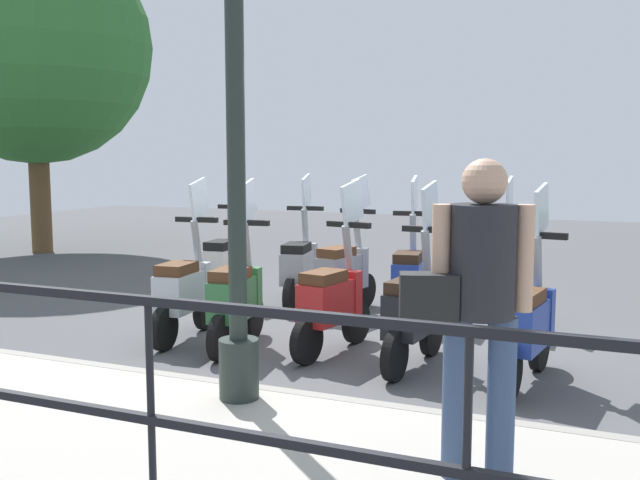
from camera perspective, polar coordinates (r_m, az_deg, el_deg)
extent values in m
plane|color=#4C4C4F|center=(7.03, 3.17, -7.67)|extent=(28.00, 28.00, 0.00)
cube|color=#A39E93|center=(4.28, -11.88, -16.48)|extent=(2.20, 20.00, 0.15)
cube|color=gray|center=(5.11, -5.07, -12.40)|extent=(0.10, 20.00, 0.15)
cube|color=black|center=(3.21, -22.52, -3.66)|extent=(0.04, 16.00, 0.04)
cube|color=black|center=(3.33, -22.15, -11.69)|extent=(0.04, 16.00, 0.04)
cylinder|color=black|center=(2.96, -13.32, -14.74)|extent=(0.03, 0.03, 1.05)
cylinder|color=#232D28|center=(4.82, -6.52, -10.19)|extent=(0.26, 0.26, 0.40)
cylinder|color=#232D28|center=(4.65, -6.86, 14.54)|extent=(0.12, 0.12, 4.47)
cylinder|color=#384C70|center=(3.72, 14.29, -12.15)|extent=(0.14, 0.14, 0.82)
cylinder|color=#384C70|center=(3.69, 10.85, -12.23)|extent=(0.14, 0.14, 0.82)
cylinder|color=#232328|center=(3.54, 12.86, -1.65)|extent=(0.41, 0.41, 0.55)
sphere|color=tan|center=(3.51, 13.03, 4.59)|extent=(0.22, 0.22, 0.22)
cylinder|color=tan|center=(3.58, 16.04, -1.42)|extent=(0.09, 0.09, 0.52)
cylinder|color=tan|center=(3.51, 9.65, -1.39)|extent=(0.09, 0.09, 0.52)
cube|color=black|center=(3.49, 8.69, -4.59)|extent=(0.22, 0.31, 0.24)
cylinder|color=brown|center=(13.85, -21.47, 3.43)|extent=(0.36, 0.36, 2.11)
sphere|color=#2D6B2D|center=(13.97, -21.95, 14.16)|extent=(4.13, 4.13, 4.13)
cylinder|color=black|center=(6.16, 17.14, -8.12)|extent=(0.41, 0.14, 0.40)
cylinder|color=black|center=(5.39, 14.96, -10.21)|extent=(0.41, 0.14, 0.40)
cube|color=navy|center=(5.62, 15.99, -6.57)|extent=(0.63, 0.37, 0.36)
cube|color=navy|center=(5.89, 16.74, -5.79)|extent=(0.16, 0.31, 0.44)
cube|color=#4C2D19|center=(5.51, 15.88, -4.39)|extent=(0.43, 0.32, 0.10)
cylinder|color=gray|center=(5.89, 17.01, -2.29)|extent=(0.19, 0.10, 0.55)
cube|color=black|center=(5.85, 17.10, 0.37)|extent=(0.12, 0.44, 0.05)
cube|color=silver|center=(5.89, 17.31, 2.36)|extent=(0.39, 0.09, 0.42)
cylinder|color=black|center=(6.40, 8.90, -7.35)|extent=(0.41, 0.12, 0.40)
cylinder|color=black|center=(5.65, 6.00, -9.22)|extent=(0.41, 0.12, 0.40)
cube|color=black|center=(5.88, 7.28, -5.79)|extent=(0.63, 0.34, 0.36)
cube|color=black|center=(6.14, 8.28, -5.07)|extent=(0.15, 0.31, 0.44)
cube|color=black|center=(5.77, 7.06, -3.69)|extent=(0.43, 0.30, 0.10)
cylinder|color=gray|center=(6.13, 8.53, -1.72)|extent=(0.19, 0.09, 0.55)
cube|color=black|center=(6.10, 8.58, 0.84)|extent=(0.11, 0.44, 0.05)
cube|color=silver|center=(6.14, 8.81, 2.75)|extent=(0.39, 0.07, 0.42)
cylinder|color=black|center=(6.73, 2.92, -6.56)|extent=(0.41, 0.15, 0.40)
cylinder|color=black|center=(6.05, -1.07, -8.09)|extent=(0.41, 0.15, 0.40)
cube|color=#B21E1E|center=(6.25, 0.63, -4.96)|extent=(0.64, 0.38, 0.36)
cube|color=#B21E1E|center=(6.49, 2.01, -4.35)|extent=(0.17, 0.32, 0.44)
cube|color=#4C2D19|center=(6.15, 0.28, -2.98)|extent=(0.44, 0.33, 0.10)
cylinder|color=gray|center=(6.48, 2.29, -1.18)|extent=(0.19, 0.10, 0.55)
cube|color=black|center=(6.45, 2.30, 1.24)|extent=(0.14, 0.44, 0.05)
cube|color=silver|center=(6.49, 2.58, 3.04)|extent=(0.39, 0.10, 0.42)
cylinder|color=black|center=(6.96, -5.36, -6.15)|extent=(0.41, 0.13, 0.40)
cylinder|color=black|center=(6.21, -8.04, -7.78)|extent=(0.41, 0.13, 0.40)
cube|color=#2D6B38|center=(6.44, -6.93, -4.67)|extent=(0.63, 0.36, 0.36)
cube|color=#2D6B38|center=(6.70, -6.01, -4.03)|extent=(0.16, 0.31, 0.44)
cube|color=#4C2D19|center=(6.34, -7.20, -2.75)|extent=(0.43, 0.31, 0.10)
cylinder|color=gray|center=(6.70, -5.87, -0.96)|extent=(0.19, 0.09, 0.55)
cube|color=black|center=(6.67, -5.89, 1.39)|extent=(0.12, 0.44, 0.05)
cube|color=silver|center=(6.71, -5.73, 3.13)|extent=(0.39, 0.08, 0.42)
cylinder|color=black|center=(7.33, -9.16, -5.53)|extent=(0.41, 0.12, 0.40)
cylinder|color=black|center=(6.62, -12.38, -6.95)|extent=(0.41, 0.12, 0.40)
cube|color=#B7BCC6|center=(6.84, -11.07, -4.07)|extent=(0.62, 0.33, 0.36)
cube|color=#B7BCC6|center=(7.09, -9.96, -3.50)|extent=(0.15, 0.31, 0.44)
cube|color=#4C2D19|center=(6.74, -11.40, -2.25)|extent=(0.42, 0.30, 0.10)
cylinder|color=gray|center=(7.09, -9.80, -0.60)|extent=(0.19, 0.09, 0.55)
cube|color=black|center=(7.06, -9.84, 1.62)|extent=(0.10, 0.44, 0.05)
cube|color=silver|center=(7.10, -9.66, 3.27)|extent=(0.39, 0.07, 0.42)
cylinder|color=black|center=(8.00, 14.78, -4.64)|extent=(0.40, 0.08, 0.40)
cylinder|color=black|center=(7.20, 13.86, -5.88)|extent=(0.40, 0.08, 0.40)
cube|color=gray|center=(7.46, 14.31, -3.25)|extent=(0.60, 0.28, 0.36)
cube|color=gray|center=(7.74, 14.63, -2.75)|extent=(0.12, 0.30, 0.44)
cube|color=black|center=(7.36, 14.28, -1.58)|extent=(0.40, 0.26, 0.10)
cylinder|color=gray|center=(7.75, 14.77, -0.10)|extent=(0.18, 0.07, 0.55)
cube|color=black|center=(7.72, 14.83, 1.93)|extent=(0.06, 0.44, 0.05)
cube|color=silver|center=(7.77, 14.94, 3.43)|extent=(0.39, 0.03, 0.42)
cylinder|color=black|center=(8.04, 7.51, -4.41)|extent=(0.41, 0.14, 0.40)
cylinder|color=black|center=(7.23, 6.71, -5.66)|extent=(0.41, 0.14, 0.40)
cube|color=navy|center=(7.50, 7.08, -3.04)|extent=(0.63, 0.36, 0.36)
cube|color=navy|center=(7.78, 7.36, -2.54)|extent=(0.16, 0.31, 0.44)
cube|color=black|center=(7.40, 7.04, -1.38)|extent=(0.43, 0.31, 0.10)
cylinder|color=gray|center=(7.79, 7.45, 0.11)|extent=(0.19, 0.10, 0.55)
cube|color=black|center=(7.76, 7.48, 2.12)|extent=(0.12, 0.44, 0.05)
cube|color=silver|center=(7.81, 7.56, 3.62)|extent=(0.39, 0.08, 0.42)
cylinder|color=black|center=(8.28, 3.55, -4.04)|extent=(0.41, 0.17, 0.40)
cylinder|color=black|center=(7.61, 0.22, -5.00)|extent=(0.41, 0.17, 0.40)
cube|color=gray|center=(7.82, 1.62, -2.59)|extent=(0.65, 0.41, 0.36)
cube|color=gray|center=(8.06, 2.78, -2.17)|extent=(0.18, 0.32, 0.44)
cube|color=#4C2D19|center=(7.73, 1.34, -0.97)|extent=(0.45, 0.34, 0.10)
cylinder|color=gray|center=(8.06, 3.02, 0.38)|extent=(0.19, 0.11, 0.55)
cube|color=black|center=(8.03, 3.03, 2.33)|extent=(0.16, 0.44, 0.05)
cube|color=silver|center=(8.07, 3.27, 3.77)|extent=(0.38, 0.12, 0.42)
cylinder|color=black|center=(8.71, -0.93, -3.49)|extent=(0.41, 0.15, 0.40)
cylinder|color=black|center=(7.92, -2.38, -4.53)|extent=(0.41, 0.15, 0.40)
cube|color=gray|center=(8.19, -1.78, -2.17)|extent=(0.64, 0.38, 0.36)
cube|color=gray|center=(8.46, -1.28, -1.74)|extent=(0.17, 0.32, 0.44)
cube|color=black|center=(8.09, -1.91, -0.63)|extent=(0.44, 0.32, 0.10)
cylinder|color=gray|center=(8.47, -1.18, 0.70)|extent=(0.19, 0.10, 0.55)
cube|color=black|center=(8.45, -1.19, 2.55)|extent=(0.13, 0.44, 0.05)
cube|color=silver|center=(8.49, -1.09, 3.93)|extent=(0.39, 0.09, 0.42)
cylinder|color=black|center=(9.01, -6.33, -3.18)|extent=(0.41, 0.11, 0.40)
cylinder|color=black|center=(8.27, -8.69, -4.12)|extent=(0.41, 0.11, 0.40)
cube|color=beige|center=(8.52, -7.73, -1.87)|extent=(0.62, 0.33, 0.36)
cube|color=beige|center=(8.77, -6.92, -1.48)|extent=(0.14, 0.31, 0.44)
cube|color=black|center=(8.42, -7.96, -0.40)|extent=(0.42, 0.29, 0.10)
cylinder|color=gray|center=(8.78, -6.79, 0.87)|extent=(0.19, 0.08, 0.55)
cube|color=black|center=(8.76, -6.81, 2.66)|extent=(0.10, 0.44, 0.05)
cube|color=silver|center=(8.80, -6.67, 3.98)|extent=(0.39, 0.06, 0.42)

